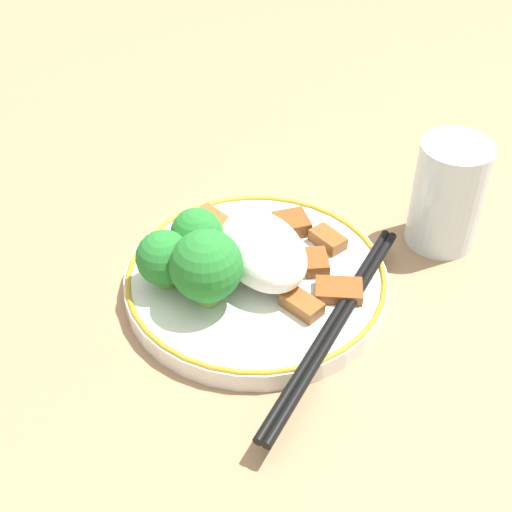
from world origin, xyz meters
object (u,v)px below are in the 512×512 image
object	(u,v)px
chopsticks	(335,324)
drinking_glass	(448,195)
plate	(256,280)
broccoli_back_center	(164,259)
broccoli_back_left	(197,235)
broccoli_back_right	(206,267)

from	to	relation	value
chopsticks	drinking_glass	distance (m)	0.17
plate	broccoli_back_center	distance (m)	0.08
drinking_glass	plate	bearing A→B (deg)	85.25
broccoli_back_left	drinking_glass	xyz separation A→B (m)	(-0.05, -0.22, 0.00)
broccoli_back_right	chopsticks	size ratio (longest dim) A/B	0.32
broccoli_back_left	broccoli_back_center	size ratio (longest dim) A/B	1.05
drinking_glass	broccoli_back_left	bearing A→B (deg)	77.21
broccoli_back_left	broccoli_back_right	distance (m)	0.05
chopsticks	plate	bearing A→B (deg)	18.42
chopsticks	broccoli_back_left	bearing A→B (deg)	29.11
plate	broccoli_back_center	bearing A→B (deg)	72.59
drinking_glass	broccoli_back_right	bearing A→B (deg)	89.14
broccoli_back_left	plate	bearing A→B (deg)	-132.70
broccoli_back_right	plate	bearing A→B (deg)	-76.55
broccoli_back_center	chopsticks	size ratio (longest dim) A/B	0.25
broccoli_back_right	chopsticks	world-z (taller)	broccoli_back_right
chopsticks	broccoli_back_center	bearing A→B (deg)	43.41
plate	drinking_glass	bearing A→B (deg)	-94.75
plate	broccoli_back_center	xyz separation A→B (m)	(0.02, 0.07, 0.03)
broccoli_back_right	drinking_glass	world-z (taller)	drinking_glass
plate	chopsticks	bearing A→B (deg)	-161.58
broccoli_back_right	chopsticks	bearing A→B (deg)	-132.75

